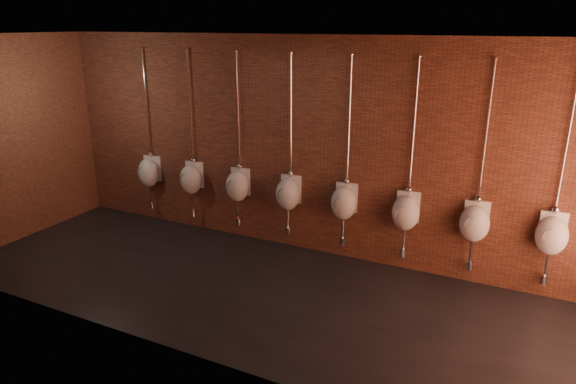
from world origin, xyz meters
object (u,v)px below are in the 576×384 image
object	(u,v)px
urinal_6	(475,222)
urinal_7	(552,234)
urinal_1	(191,178)
urinal_4	(344,202)
urinal_2	(237,185)
urinal_3	(288,193)
urinal_0	(149,171)
urinal_5	(406,211)

from	to	relation	value
urinal_6	urinal_7	size ratio (longest dim) A/B	1.00
urinal_1	urinal_4	distance (m)	2.68
urinal_4	urinal_7	world-z (taller)	same
urinal_2	urinal_3	bearing A→B (deg)	0.00
urinal_2	urinal_7	xyz separation A→B (m)	(4.46, 0.00, 0.00)
urinal_0	urinal_3	bearing A→B (deg)	0.00
urinal_1	urinal_3	distance (m)	1.78
urinal_4	urinal_7	xyz separation A→B (m)	(2.68, 0.00, 0.00)
urinal_0	urinal_1	world-z (taller)	same
urinal_5	urinal_7	world-z (taller)	same
urinal_3	urinal_1	bearing A→B (deg)	180.00
urinal_0	urinal_1	bearing A→B (deg)	0.00
urinal_3	urinal_6	xyz separation A→B (m)	(2.68, 0.00, 0.00)
urinal_0	urinal_4	xyz separation A→B (m)	(3.57, 0.00, 0.00)
urinal_1	urinal_4	xyz separation A→B (m)	(2.68, 0.00, 0.00)
urinal_0	urinal_7	xyz separation A→B (m)	(6.24, 0.00, 0.00)
urinal_0	urinal_2	size ratio (longest dim) A/B	1.00
urinal_0	urinal_4	distance (m)	3.57
urinal_0	urinal_3	xyz separation A→B (m)	(2.68, 0.00, 0.00)
urinal_7	urinal_2	bearing A→B (deg)	180.00
urinal_6	urinal_5	bearing A→B (deg)	180.00
urinal_4	urinal_7	size ratio (longest dim) A/B	1.00
urinal_7	urinal_3	bearing A→B (deg)	180.00
urinal_3	urinal_4	distance (m)	0.89
urinal_1	urinal_7	world-z (taller)	same
urinal_0	urinal_7	bearing A→B (deg)	0.00
urinal_3	urinal_7	distance (m)	3.57
urinal_2	urinal_7	world-z (taller)	same
urinal_3	urinal_5	size ratio (longest dim) A/B	1.00
urinal_1	urinal_7	xyz separation A→B (m)	(5.35, 0.00, 0.00)
urinal_3	urinal_5	distance (m)	1.78
urinal_2	urinal_1	bearing A→B (deg)	180.00
urinal_1	urinal_6	size ratio (longest dim) A/B	1.00
urinal_3	urinal_4	world-z (taller)	same
urinal_0	urinal_2	bearing A→B (deg)	0.00
urinal_1	urinal_3	world-z (taller)	same
urinal_3	urinal_5	world-z (taller)	same
urinal_2	urinal_3	size ratio (longest dim) A/B	1.00
urinal_6	urinal_2	bearing A→B (deg)	180.00
urinal_0	urinal_7	size ratio (longest dim) A/B	1.00
urinal_1	urinal_2	size ratio (longest dim) A/B	1.00
urinal_3	urinal_6	world-z (taller)	same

